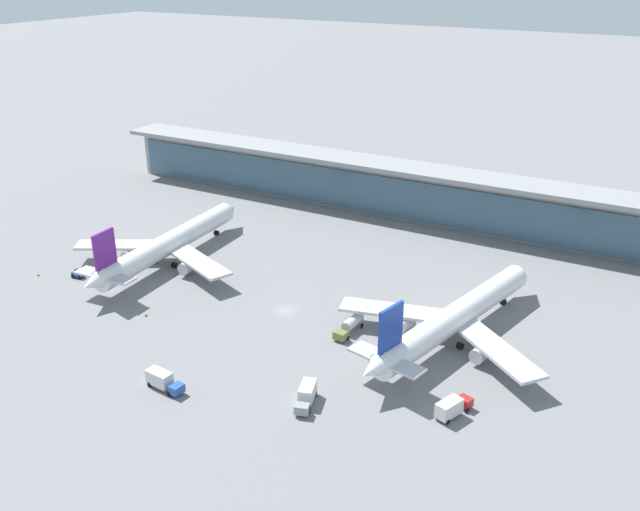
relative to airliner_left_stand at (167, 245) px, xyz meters
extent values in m
plane|color=slate|center=(37.51, -6.73, -4.82)|extent=(1200.00, 1200.00, 0.00)
cylinder|color=white|center=(-0.07, 1.17, 0.02)|extent=(7.99, 48.56, 5.10)
cone|color=white|center=(-1.65, 27.34, 0.02)|extent=(5.26, 4.88, 5.00)
cone|color=white|center=(1.49, -24.74, 0.53)|extent=(4.92, 5.87, 4.59)
cube|color=black|center=(-1.47, 24.42, 0.91)|extent=(3.94, 2.34, 0.62)
cube|color=#B7BABF|center=(-10.77, -3.92, -0.87)|extent=(21.90, 15.70, 0.62)
cube|color=#B7BABF|center=(11.16, -2.60, -0.87)|extent=(22.45, 13.62, 0.62)
cylinder|color=silver|center=(-8.11, -4.27, -2.63)|extent=(3.03, 3.85, 2.81)
cylinder|color=silver|center=(8.56, -3.27, -2.63)|extent=(3.03, 3.85, 2.81)
cube|color=#661E84|center=(1.22, -20.32, 6.52)|extent=(0.98, 6.18, 7.91)
cube|color=#B7BABF|center=(1.28, -21.20, 0.78)|extent=(14.27, 4.71, 0.44)
cylinder|color=black|center=(-2.72, -1.63, -4.20)|extent=(1.13, 1.29, 1.23)
cylinder|color=black|center=(2.90, -1.29, -4.20)|extent=(1.13, 1.29, 1.23)
cylinder|color=black|center=(-1.23, 20.47, -4.20)|extent=(1.13, 1.29, 1.23)
cylinder|color=white|center=(72.19, -0.38, 0.02)|extent=(15.10, 48.34, 5.10)
cone|color=white|center=(77.68, 25.25, 0.02)|extent=(5.85, 5.53, 5.00)
cone|color=white|center=(66.76, -25.76, 0.53)|extent=(5.66, 6.44, 4.59)
cube|color=black|center=(77.07, 22.39, 0.91)|extent=(4.18, 2.86, 0.62)
cube|color=#B7BABF|center=(60.52, -2.42, -0.87)|extent=(22.68, 10.75, 0.62)
cube|color=#B7BABF|center=(82.01, -7.02, -0.87)|extent=(20.77, 17.98, 0.62)
cylinder|color=silver|center=(62.99, -3.48, -2.63)|extent=(3.52, 4.20, 2.81)
cylinder|color=silver|center=(79.32, -6.97, -2.63)|extent=(3.52, 4.20, 2.81)
cube|color=#193899|center=(67.69, -21.44, 6.52)|extent=(1.89, 6.15, 7.91)
cube|color=#B7BABF|center=(67.50, -22.30, 0.78)|extent=(14.56, 6.73, 0.44)
cylinder|color=black|center=(68.89, -2.37, -4.20)|extent=(1.29, 1.42, 1.23)
cylinder|color=black|center=(74.39, -3.55, -4.20)|extent=(1.29, 1.42, 1.23)
cylinder|color=black|center=(76.24, 18.53, -4.20)|extent=(1.29, 1.42, 1.23)
cube|color=#B21E1E|center=(81.28, -21.20, -3.62)|extent=(2.76, 2.46, 1.50)
cube|color=black|center=(81.54, -20.45, -3.32)|extent=(1.99, 0.80, 0.70)
cube|color=silver|center=(79.93, -25.07, -2.97)|extent=(3.69, 5.10, 2.50)
cylinder|color=black|center=(80.02, -21.61, -4.37)|extent=(0.56, 0.94, 0.90)
cylinder|color=black|center=(82.02, -22.31, -4.37)|extent=(0.56, 0.94, 0.90)
cylinder|color=black|center=(78.44, -26.14, -4.37)|extent=(0.56, 0.94, 0.90)
cylinder|color=black|center=(80.43, -26.84, -4.37)|extent=(0.56, 0.94, 0.90)
cube|color=#234C9E|center=(37.83, -41.70, -3.62)|extent=(2.01, 2.46, 1.50)
cube|color=black|center=(38.63, -41.78, -3.32)|extent=(0.32, 2.07, 0.70)
cube|color=silver|center=(33.75, -41.30, -2.97)|extent=(4.80, 2.73, 2.50)
cylinder|color=black|center=(37.14, -40.57, -4.37)|extent=(0.92, 0.37, 0.90)
cylinder|color=black|center=(36.94, -42.67, -4.37)|extent=(0.92, 0.37, 0.90)
cylinder|color=black|center=(32.36, -40.11, -4.37)|extent=(0.92, 0.37, 0.90)
cylinder|color=black|center=(32.16, -42.21, -4.37)|extent=(0.92, 0.37, 0.90)
cube|color=olive|center=(53.33, -12.09, -3.62)|extent=(2.47, 2.09, 1.50)
cylinder|color=silver|center=(53.51, -7.29, -2.92)|extent=(2.31, 5.67, 2.10)
cylinder|color=black|center=(54.47, -11.18, -4.37)|extent=(0.31, 0.91, 0.90)
cylinder|color=black|center=(52.26, -11.10, -4.37)|extent=(0.31, 0.91, 0.90)
cylinder|color=black|center=(54.68, -5.48, -4.37)|extent=(0.31, 0.91, 0.90)
cylinder|color=black|center=(52.47, -5.40, -4.37)|extent=(0.31, 0.91, 0.90)
cube|color=#234C9E|center=(-12.60, -16.60, -3.92)|extent=(2.95, 1.80, 0.90)
cube|color=black|center=(-12.90, -16.64, -3.12)|extent=(0.77, 0.77, 0.70)
cylinder|color=black|center=(-11.71, -15.79, -4.37)|extent=(0.93, 0.38, 0.90)
cylinder|color=black|center=(-11.55, -17.20, -4.37)|extent=(0.93, 0.38, 0.90)
cylinder|color=black|center=(-13.65, -16.00, -4.37)|extent=(0.93, 0.38, 0.90)
cylinder|color=black|center=(-13.50, -17.42, -4.37)|extent=(0.93, 0.38, 0.90)
cube|color=gray|center=(59.10, -36.12, -3.62)|extent=(2.73, 2.41, 1.50)
cube|color=black|center=(59.34, -36.88, -3.32)|extent=(2.01, 0.74, 0.70)
cube|color=silver|center=(57.87, -32.21, -2.97)|extent=(3.58, 5.08, 2.50)
cylinder|color=black|center=(59.87, -35.04, -4.37)|extent=(0.54, 0.94, 0.90)
cylinder|color=black|center=(57.85, -35.68, -4.37)|extent=(0.54, 0.94, 0.90)
cylinder|color=black|center=(58.43, -30.46, -4.37)|extent=(0.54, 0.94, 0.90)
cylinder|color=black|center=(56.41, -31.10, -4.37)|extent=(0.54, 0.94, 0.90)
cube|color=#9E998E|center=(37.51, 58.97, 2.18)|extent=(188.32, 8.00, 14.00)
cube|color=#3D5B70|center=(37.51, 54.67, 1.48)|extent=(184.56, 0.50, 11.20)
cube|color=gray|center=(37.51, 56.97, 9.78)|extent=(192.09, 12.80, 1.20)
cone|color=orange|center=(-21.47, -20.46, -4.47)|extent=(0.44, 0.44, 0.70)
cube|color=black|center=(-21.47, -20.46, -4.80)|extent=(0.62, 0.62, 0.04)
cone|color=orange|center=(13.83, -23.01, -4.47)|extent=(0.44, 0.44, 0.70)
cube|color=black|center=(13.83, -23.01, -4.80)|extent=(0.62, 0.62, 0.04)
camera|label=1|loc=(108.00, -116.43, 63.90)|focal=39.42mm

